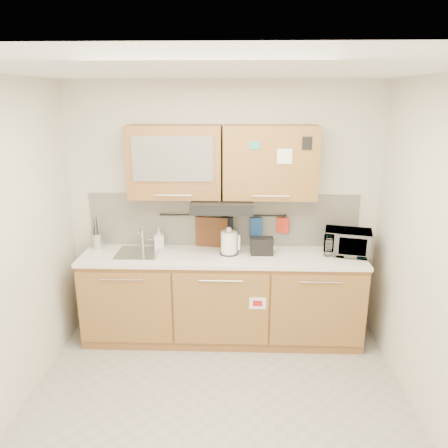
{
  "coord_description": "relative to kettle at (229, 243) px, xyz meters",
  "views": [
    {
      "loc": [
        0.15,
        -2.9,
        2.44
      ],
      "look_at": [
        0.02,
        1.05,
        1.28
      ],
      "focal_mm": 35.0,
      "sensor_mm": 36.0,
      "label": 1
    }
  ],
  "objects": [
    {
      "name": "soap_bottle",
      "position": [
        -0.73,
        0.15,
        -0.0
      ],
      "size": [
        0.11,
        0.12,
        0.22
      ],
      "primitive_type": "imported",
      "rotation": [
        0.0,
        0.0,
        0.17
      ],
      "color": "#999999",
      "rests_on": "countertop"
    },
    {
      "name": "wall_right",
      "position": [
        1.53,
        -1.22,
        0.27
      ],
      "size": [
        0.0,
        3.0,
        3.0
      ],
      "primitive_type": "plane",
      "rotation": [
        1.57,
        0.0,
        -1.57
      ],
      "color": "silver",
      "rests_on": "ground"
    },
    {
      "name": "utensil_crock",
      "position": [
        -1.37,
        0.12,
        -0.03
      ],
      "size": [
        0.16,
        0.16,
        0.33
      ],
      "rotation": [
        0.0,
        0.0,
        0.25
      ],
      "color": "#BCBCC1",
      "rests_on": "countertop"
    },
    {
      "name": "wall_back",
      "position": [
        -0.07,
        0.28,
        0.27
      ],
      "size": [
        3.2,
        0.0,
        3.2
      ],
      "primitive_type": "plane",
      "rotation": [
        1.57,
        0.0,
        0.0
      ],
      "color": "silver",
      "rests_on": "ground"
    },
    {
      "name": "countertop",
      "position": [
        -0.07,
        -0.03,
        -0.13
      ],
      "size": [
        2.82,
        0.62,
        0.04
      ],
      "primitive_type": "cube",
      "color": "white",
      "rests_on": "base_cabinet"
    },
    {
      "name": "oven_mitt",
      "position": [
        0.28,
        0.22,
        0.1
      ],
      "size": [
        0.13,
        0.04,
        0.22
      ],
      "primitive_type": "cube",
      "rotation": [
        0.0,
        0.0,
        0.06
      ],
      "color": "navy",
      "rests_on": "utensil_rail"
    },
    {
      "name": "range_hood",
      "position": [
        -0.07,
        0.03,
        0.39
      ],
      "size": [
        0.6,
        0.46,
        0.1
      ],
      "primitive_type": "cube",
      "color": "black",
      "rests_on": "upper_cabinets"
    },
    {
      "name": "upper_cabinets",
      "position": [
        -0.07,
        0.1,
        0.8
      ],
      "size": [
        1.82,
        0.37,
        0.7
      ],
      "color": "#9E6638",
      "rests_on": "wall_back"
    },
    {
      "name": "cutting_board",
      "position": [
        -0.19,
        0.22,
        -0.0
      ],
      "size": [
        0.34,
        0.08,
        0.42
      ],
      "primitive_type": "cube",
      "rotation": [
        0.0,
        0.0,
        -0.15
      ],
      "color": "brown",
      "rests_on": "utensil_rail"
    },
    {
      "name": "ceiling",
      "position": [
        -0.07,
        -1.22,
        1.57
      ],
      "size": [
        3.2,
        3.2,
        0.0
      ],
      "primitive_type": "plane",
      "rotation": [
        3.14,
        0.0,
        0.0
      ],
      "color": "white",
      "rests_on": "wall_back"
    },
    {
      "name": "pot_holder",
      "position": [
        0.55,
        0.22,
        0.13
      ],
      "size": [
        0.13,
        0.07,
        0.16
      ],
      "primitive_type": "cube",
      "rotation": [
        0.0,
        0.0,
        -0.41
      ],
      "color": "red",
      "rests_on": "utensil_rail"
    },
    {
      "name": "dark_pouch",
      "position": [
        -0.02,
        0.22,
        0.11
      ],
      "size": [
        0.12,
        0.04,
        0.19
      ],
      "primitive_type": "cube",
      "rotation": [
        0.0,
        0.0,
        0.03
      ],
      "color": "black",
      "rests_on": "utensil_rail"
    },
    {
      "name": "microwave",
      "position": [
        1.18,
        0.04,
        0.01
      ],
      "size": [
        0.51,
        0.4,
        0.25
      ],
      "primitive_type": "imported",
      "rotation": [
        0.0,
        0.0,
        -0.24
      ],
      "color": "#999999",
      "rests_on": "countertop"
    },
    {
      "name": "backsplash",
      "position": [
        -0.07,
        0.27,
        0.17
      ],
      "size": [
        2.8,
        0.02,
        0.56
      ],
      "primitive_type": "cube",
      "color": "silver",
      "rests_on": "countertop"
    },
    {
      "name": "utensil_rail",
      "position": [
        -0.07,
        0.23,
        0.23
      ],
      "size": [
        1.3,
        0.02,
        0.02
      ],
      "primitive_type": "cylinder",
      "rotation": [
        0.0,
        1.57,
        0.0
      ],
      "color": "black",
      "rests_on": "backsplash"
    },
    {
      "name": "base_cabinet",
      "position": [
        -0.07,
        -0.03,
        -0.63
      ],
      "size": [
        2.8,
        0.64,
        0.88
      ],
      "color": "#9E6638",
      "rests_on": "floor"
    },
    {
      "name": "sink",
      "position": [
        -0.92,
        -0.01,
        -0.11
      ],
      "size": [
        0.42,
        0.4,
        0.26
      ],
      "color": "silver",
      "rests_on": "countertop"
    },
    {
      "name": "kettle",
      "position": [
        0.0,
        0.0,
        0.0
      ],
      "size": [
        0.2,
        0.18,
        0.28
      ],
      "rotation": [
        0.0,
        0.0,
        -0.09
      ],
      "color": "white",
      "rests_on": "countertop"
    },
    {
      "name": "floor",
      "position": [
        -0.07,
        -1.22,
        -1.03
      ],
      "size": [
        3.2,
        3.2,
        0.0
      ],
      "primitive_type": "plane",
      "color": "#9E9993",
      "rests_on": "ground"
    },
    {
      "name": "toaster",
      "position": [
        0.33,
        0.01,
        -0.03
      ],
      "size": [
        0.22,
        0.14,
        0.17
      ],
      "rotation": [
        0.0,
        0.0,
        0.01
      ],
      "color": "black",
      "rests_on": "countertop"
    }
  ]
}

